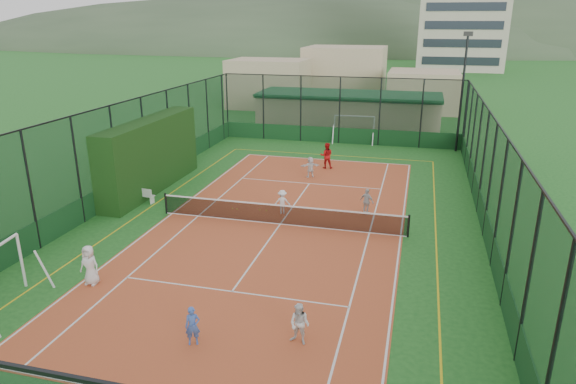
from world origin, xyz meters
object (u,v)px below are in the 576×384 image
coach (326,156)px  child_far_back (310,167)px  floodlight_ne (462,93)px  child_near_right (300,324)px  child_near_mid (193,326)px  child_near_left (90,265)px  child_far_left (282,202)px  futsal_goal_far (354,129)px  clubhouse (348,112)px  white_bench (141,194)px  child_far_right (367,201)px

coach → child_far_back: bearing=62.4°
floodlight_ne → coach: floodlight_ne is taller
child_near_right → floodlight_ne: bearing=90.6°
child_near_mid → child_far_back: size_ratio=0.96×
child_near_left → child_near_mid: 5.61m
child_far_left → futsal_goal_far: bearing=-106.7°
clubhouse → child_far_back: clubhouse is taller
futsal_goal_far → child_near_left: (-6.15, -24.79, -0.25)m
white_bench → coach: size_ratio=0.90×
child_far_left → child_far_right: 4.11m
child_far_right → white_bench: bearing=32.8°
white_bench → child_near_mid: size_ratio=1.24×
child_near_right → child_far_right: (0.75, 11.06, 0.00)m
white_bench → child_far_back: child_far_back is taller
floodlight_ne → white_bench: floodlight_ne is taller
child_far_left → white_bench: bearing=-10.5°
futsal_goal_far → child_far_left: 16.33m
child_near_left → child_far_left: (4.81, 8.51, -0.14)m
child_near_mid → child_near_right: (3.00, 0.81, 0.04)m
futsal_goal_far → child_near_mid: bearing=-94.6°
child_near_right → child_far_left: child_near_right is taller
child_far_left → child_far_back: bearing=-102.4°
floodlight_ne → child_near_right: floodlight_ne is taller
floodlight_ne → child_near_mid: floodlight_ne is taller
futsal_goal_far → child_near_right: futsal_goal_far is taller
child_near_left → child_far_back: bearing=73.1°
child_far_left → coach: (0.62, 8.47, 0.23)m
floodlight_ne → clubhouse: bearing=147.9°
futsal_goal_far → child_far_left: size_ratio=2.61×
child_far_back → futsal_goal_far: bearing=-123.6°
child_near_mid → futsal_goal_far: bearing=63.7°
clubhouse → child_far_back: size_ratio=12.20×
floodlight_ne → child_far_left: floodlight_ne is taller
clubhouse → coach: bearing=-88.3°
futsal_goal_far → child_far_back: futsal_goal_far is taller
futsal_goal_far → child_far_back: size_ratio=2.50×
child_near_left → coach: (5.44, 16.98, 0.08)m
child_near_mid → child_far_left: size_ratio=1.00×
white_bench → futsal_goal_far: futsal_goal_far is taller
clubhouse → child_near_left: (-5.08, -29.12, -0.82)m
clubhouse → child_near_mid: 31.55m
floodlight_ne → white_bench: bearing=-136.8°
white_bench → child_near_right: bearing=-34.8°
clubhouse → child_far_left: clubhouse is taller
child_near_right → child_far_back: 16.74m
child_near_left → child_far_back: child_near_left is taller
child_far_left → floodlight_ne: bearing=-132.2°
futsal_goal_far → child_near_right: 26.46m
clubhouse → child_near_mid: (-0.03, -31.54, -0.97)m
floodlight_ne → child_near_mid: (-8.63, -26.14, -3.52)m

